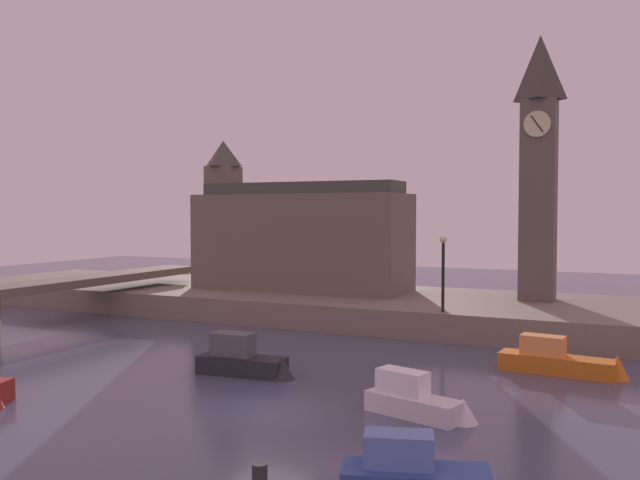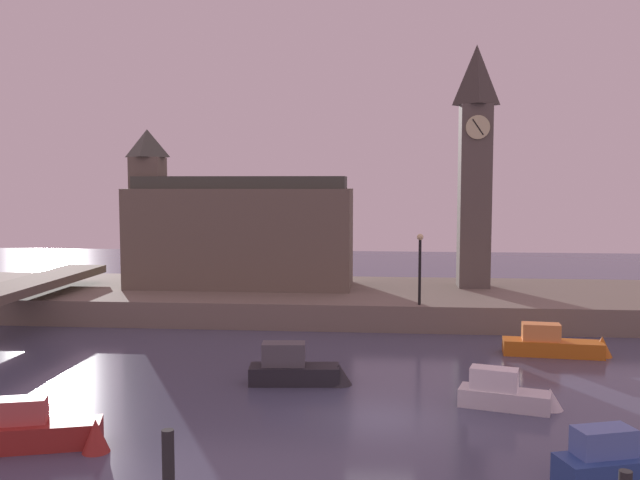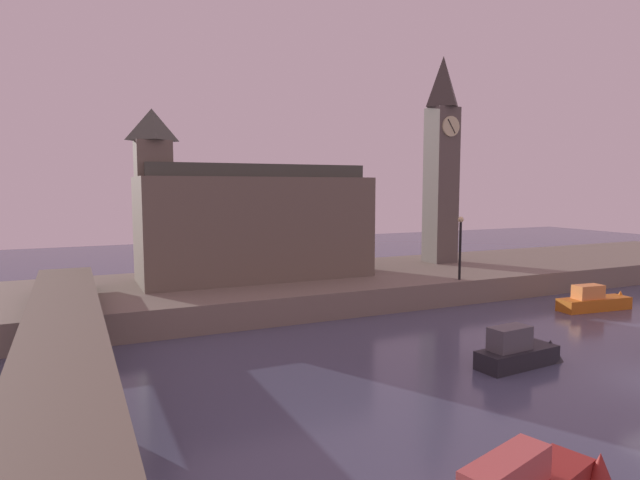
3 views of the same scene
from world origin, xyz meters
TOP-DOWN VIEW (x-y plane):
  - ground_plane at (0.00, 0.00)m, footprint 120.00×120.00m
  - far_embankment at (0.00, 20.00)m, footprint 70.00×12.00m
  - clock_tower at (5.98, 21.73)m, footprint 2.17×2.22m
  - parliament_hall at (-9.66, 20.73)m, footprint 14.55×5.17m
  - streetlamp at (2.13, 14.65)m, footprint 0.36×0.36m
  - mooring_post_left at (-5.17, -7.61)m, footprint 0.31×0.31m
  - boat_patrol_orange at (8.62, 9.76)m, footprint 5.28×1.72m
  - boat_barge_dark at (-3.29, 4.05)m, footprint 4.36×1.58m
  - boat_ferry_white at (4.77, 1.65)m, footprint 3.98×1.98m
  - boat_dinghy_red at (-10.82, -3.73)m, footprint 5.45×2.39m
  - boat_tour_blue at (6.76, -4.64)m, footprint 4.17×2.16m

SIDE VIEW (x-z plane):
  - ground_plane at x=0.00m, z-range 0.00..0.00m
  - boat_patrol_orange at x=8.62m, z-range -0.35..1.37m
  - boat_ferry_white at x=4.77m, z-range -0.23..1.29m
  - boat_tour_blue at x=6.76m, z-range -0.22..1.37m
  - boat_dinghy_red at x=-10.82m, z-range -0.29..1.45m
  - boat_barge_dark at x=-3.29m, z-range -0.29..1.46m
  - far_embankment at x=0.00m, z-range 0.00..1.50m
  - mooring_post_left at x=-5.17m, z-range 0.00..2.24m
  - streetlamp at x=2.13m, z-range 1.99..5.96m
  - parliament_hall at x=-9.66m, z-range -0.07..10.24m
  - clock_tower at x=5.98m, z-range 1.80..17.38m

